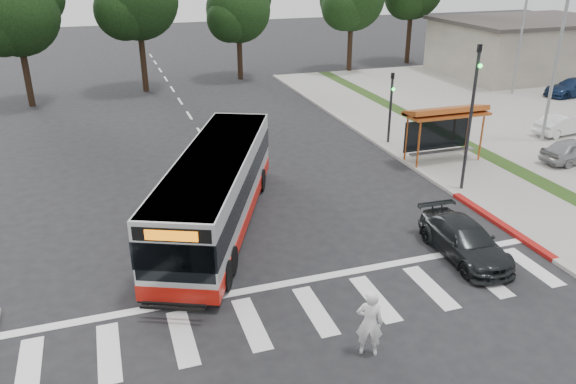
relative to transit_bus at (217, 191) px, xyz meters
name	(u,v)px	position (x,y,z in m)	size (l,w,h in m)	color
ground	(268,237)	(1.57, -1.51, -1.50)	(140.00, 140.00, 0.00)	black
sidewalk_east	(414,143)	(12.57, 6.49, -1.44)	(4.00, 40.00, 0.12)	gray
curb_east	(382,147)	(10.57, 6.49, -1.42)	(0.30, 40.00, 0.15)	#9E9991
curb_east_red	(500,224)	(10.57, -3.51, -1.42)	(0.32, 6.00, 0.15)	maroon
parking_lot	(560,116)	(24.57, 8.49, -1.45)	(18.00, 36.00, 0.10)	gray
commercial_building	(527,49)	(31.57, 20.49, 0.70)	(14.00, 10.00, 4.40)	#ABA290
building_roof_cap	(532,20)	(31.57, 20.49, 3.05)	(14.60, 10.60, 0.30)	#383330
crosswalk_ladder	(315,310)	(1.57, -6.51, -1.49)	(18.00, 2.60, 0.01)	silver
bus_shelter	(445,117)	(12.37, 3.59, 0.85)	(4.20, 1.60, 2.86)	#A84D1C
traffic_signal_ne_tall	(472,107)	(11.17, -0.02, 2.38)	(0.18, 0.37, 6.50)	black
traffic_signal_ne_short	(391,101)	(11.17, 6.98, 0.98)	(0.18, 0.37, 4.00)	black
lot_light_front	(561,35)	(19.57, 4.49, 4.41)	(1.90, 0.35, 9.01)	gray
lot_light_mid	(525,13)	(25.57, 14.49, 4.41)	(1.90, 0.35, 9.01)	gray
tree_north_b	(239,9)	(7.65, 26.55, 4.17)	(5.72, 5.33, 8.43)	black
tree_north_c	(17,12)	(-8.35, 22.55, 4.80)	(6.16, 5.74, 9.30)	black
transit_bus	(217,191)	(0.00, 0.00, 0.00)	(2.51, 11.58, 2.99)	silver
pedestrian	(370,323)	(2.22, -8.77, -0.51)	(0.72, 0.47, 1.97)	white
dark_sedan	(465,240)	(7.76, -5.09, -0.87)	(1.76, 4.33, 1.26)	black
parked_car_0	(574,150)	(18.56, 1.20, -0.78)	(1.45, 3.59, 1.22)	#959799
parked_car_1	(562,125)	(21.47, 5.10, -0.81)	(1.24, 3.55, 1.17)	silver
parked_car_3	(573,87)	(29.23, 12.41, -0.75)	(1.80, 4.42, 1.28)	#15284C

